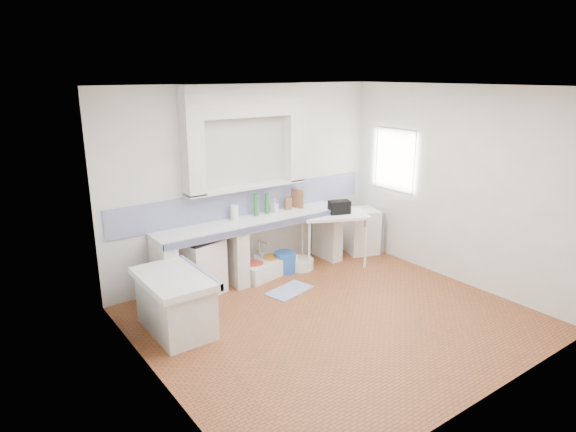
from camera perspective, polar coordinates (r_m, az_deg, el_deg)
floor at (r=6.33m, az=5.43°, el=-11.68°), size 4.50×4.50×0.00m
ceiling at (r=5.61m, az=6.20°, el=14.54°), size 4.50×4.50×0.00m
wall_back at (r=7.38m, az=-4.57°, el=3.99°), size 4.50×0.00×4.50m
wall_front at (r=4.60m, az=22.59°, el=-4.85°), size 4.50×0.00×4.50m
wall_left at (r=4.69m, az=-15.30°, el=-3.72°), size 0.00×4.50×4.50m
wall_right at (r=7.46m, az=18.86°, el=3.30°), size 0.00×4.50×4.50m
alcove_mass at (r=7.07m, az=-4.95°, el=13.06°), size 1.90×0.25×0.45m
window_frame at (r=8.29m, az=12.96°, el=6.38°), size 0.35×0.86×1.06m
lace_valance at (r=8.13m, az=12.44°, el=8.94°), size 0.01×0.84×0.24m
counter_slab at (r=7.22m, az=-3.90°, el=-0.71°), size 3.00×0.60×0.08m
counter_lip at (r=6.99m, az=-2.68°, el=-1.25°), size 3.00×0.04×0.10m
counter_pier_left at (r=6.78m, az=-13.96°, el=-6.35°), size 0.20×0.55×0.82m
counter_pier_mid at (r=7.19m, az=-6.20°, el=-4.61°), size 0.20×0.55×0.82m
counter_pier_right at (r=8.15m, az=4.53°, el=-2.06°), size 0.20×0.55×0.82m
peninsula_top at (r=5.93m, az=-12.95°, el=-7.00°), size 0.70×1.10×0.08m
peninsula_base at (r=6.07m, az=-12.74°, el=-10.04°), size 0.60×1.00×0.62m
peninsula_lip at (r=6.05m, az=-10.07°, el=-6.35°), size 0.04×1.10×0.10m
backsplash at (r=7.44m, az=-4.46°, el=1.71°), size 4.27×0.03×0.40m
stove at (r=6.96m, az=-10.03°, el=-5.73°), size 0.65×0.64×0.77m
sink at (r=7.58m, az=-2.54°, el=-5.88°), size 0.98×0.66×0.22m
side_table at (r=7.86m, az=5.25°, el=-2.69°), size 1.14×0.92×0.04m
fridge at (r=8.48m, az=8.44°, el=-1.70°), size 0.61×0.61×0.75m
bucket_red at (r=7.39m, az=-3.92°, el=-6.30°), size 0.32×0.32×0.26m
bucket_orange at (r=7.60m, az=-1.80°, el=-5.59°), size 0.29×0.29×0.27m
bucket_blue at (r=7.63m, az=-0.35°, el=-5.31°), size 0.36×0.36×0.31m
basin_white at (r=7.79m, az=1.44°, el=-5.47°), size 0.45×0.45×0.16m
water_bottle_a at (r=7.58m, az=-3.81°, el=-5.50°), size 0.11×0.11×0.31m
water_bottle_b at (r=7.68m, az=-2.99°, el=-5.24°), size 0.08×0.08×0.30m
black_bag at (r=7.75m, az=5.90°, el=1.02°), size 0.37×0.28×0.20m
green_bottle_a at (r=7.35m, az=-3.69°, el=1.26°), size 0.07×0.07×0.33m
green_bottle_b at (r=7.46m, az=-2.42°, el=1.43°), size 0.09×0.09×0.31m
knife_block at (r=7.69m, az=0.02°, el=1.44°), size 0.12×0.11×0.19m
cutting_board at (r=7.77m, az=1.06°, el=2.01°), size 0.10×0.21×0.30m
paper_towel at (r=7.18m, az=-6.16°, el=0.42°), size 0.12×0.12×0.23m
soap_bottle at (r=7.54m, az=-1.57°, el=1.17°), size 0.11×0.11×0.20m
rug at (r=7.05m, az=0.17°, el=-8.53°), size 0.72×0.52×0.01m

